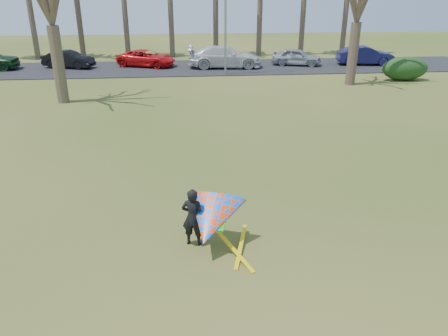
{
  "coord_description": "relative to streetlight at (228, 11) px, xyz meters",
  "views": [
    {
      "loc": [
        -1.16,
        -10.23,
        6.36
      ],
      "look_at": [
        0.0,
        2.0,
        1.1
      ],
      "focal_mm": 35.0,
      "sensor_mm": 36.0,
      "label": 1
    }
  ],
  "objects": [
    {
      "name": "parking_strip",
      "position": [
        -2.16,
        3.0,
        -4.43
      ],
      "size": [
        46.0,
        7.0,
        0.06
      ],
      "primitive_type": "cube",
      "color": "black",
      "rests_on": "ground"
    },
    {
      "name": "car_3",
      "position": [
        0.05,
        2.72,
        -3.57
      ],
      "size": [
        5.89,
        2.7,
        1.67
      ],
      "primitive_type": "imported",
      "rotation": [
        0.0,
        0.0,
        1.51
      ],
      "color": "silver",
      "rests_on": "parking_strip"
    },
    {
      "name": "car_4",
      "position": [
        5.96,
        3.22,
        -3.73
      ],
      "size": [
        4.24,
        2.68,
        1.35
      ],
      "primitive_type": "imported",
      "rotation": [
        0.0,
        0.0,
        1.27
      ],
      "color": "#959BA2",
      "rests_on": "parking_strip"
    },
    {
      "name": "streetlight",
      "position": [
        0.0,
        0.0,
        0.0
      ],
      "size": [
        2.28,
        0.18,
        8.0
      ],
      "color": "gray",
      "rests_on": "ground"
    },
    {
      "name": "ground",
      "position": [
        -2.16,
        -22.0,
        -4.46
      ],
      "size": [
        100.0,
        100.0,
        0.0
      ],
      "primitive_type": "plane",
      "color": "#244B10",
      "rests_on": "ground"
    },
    {
      "name": "car_2",
      "position": [
        -6.16,
        3.85,
        -3.76
      ],
      "size": [
        5.1,
        3.67,
        1.29
      ],
      "primitive_type": "imported",
      "rotation": [
        0.0,
        0.0,
        1.2
      ],
      "color": "red",
      "rests_on": "parking_strip"
    },
    {
      "name": "car_5",
      "position": [
        11.62,
        2.91,
        -3.66
      ],
      "size": [
        4.67,
        2.15,
        1.48
      ],
      "primitive_type": "imported",
      "rotation": [
        0.0,
        0.0,
        1.44
      ],
      "color": "#181949",
      "rests_on": "parking_strip"
    },
    {
      "name": "hedge_near",
      "position": [
        12.05,
        -3.06,
        -3.65
      ],
      "size": [
        3.26,
        1.48,
        1.63
      ],
      "primitive_type": "ellipsoid",
      "color": "#183914",
      "rests_on": "ground"
    },
    {
      "name": "kite_flyer",
      "position": [
        -2.78,
        -22.64,
        -3.62
      ],
      "size": [
        2.13,
        2.39,
        2.02
      ],
      "color": "black",
      "rests_on": "ground"
    },
    {
      "name": "car_1",
      "position": [
        -12.24,
        3.74,
        -3.74
      ],
      "size": [
        4.26,
        2.58,
        1.33
      ],
      "primitive_type": "imported",
      "rotation": [
        0.0,
        0.0,
        1.26
      ],
      "color": "black",
      "rests_on": "parking_strip"
    }
  ]
}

